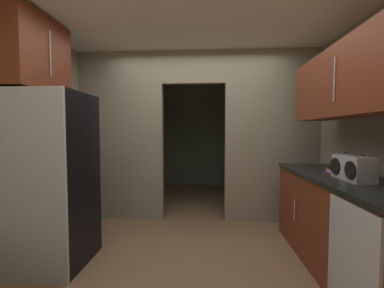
{
  "coord_description": "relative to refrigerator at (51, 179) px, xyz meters",
  "views": [
    {
      "loc": [
        0.16,
        -2.26,
        1.36
      ],
      "look_at": [
        -0.03,
        0.86,
        1.2
      ],
      "focal_mm": 22.46,
      "sensor_mm": 36.0,
      "label": 1
    }
  ],
  "objects": [
    {
      "name": "ground",
      "position": [
        1.43,
        -0.07,
        -0.88
      ],
      "size": [
        20.0,
        20.0,
        0.0
      ],
      "primitive_type": "plane",
      "color": "brown"
    },
    {
      "name": "kitchen_overhead_slab",
      "position": [
        1.43,
        0.36,
        1.73
      ],
      "size": [
        4.05,
        6.84,
        0.06
      ],
      "primitive_type": "cube",
      "color": "silver"
    },
    {
      "name": "kitchen_partition",
      "position": [
        1.44,
        1.35,
        0.48
      ],
      "size": [
        3.65,
        0.12,
        2.58
      ],
      "color": "gray",
      "rests_on": "ground"
    },
    {
      "name": "adjoining_room_shell",
      "position": [
        1.43,
        3.09,
        0.41
      ],
      "size": [
        3.65,
        2.49,
        2.58
      ],
      "color": "slate",
      "rests_on": "ground"
    },
    {
      "name": "refrigerator",
      "position": [
        0.0,
        0.0,
        0.0
      ],
      "size": [
        0.73,
        0.71,
        1.75
      ],
      "color": "black",
      "rests_on": "ground"
    },
    {
      "name": "lower_cabinet_run",
      "position": [
        2.91,
        -0.08,
        -0.41
      ],
      "size": [
        0.69,
        2.12,
        0.93
      ],
      "color": "maroon",
      "rests_on": "ground"
    },
    {
      "name": "dishwasher",
      "position": [
        2.58,
        -0.67,
        -0.44
      ],
      "size": [
        0.02,
        0.56,
        0.87
      ],
      "color": "#B7BABC",
      "rests_on": "ground"
    },
    {
      "name": "upper_cabinet_counterside",
      "position": [
        2.91,
        -0.08,
        0.95
      ],
      "size": [
        0.36,
        1.91,
        0.66
      ],
      "color": "maroon"
    },
    {
      "name": "upper_cabinet_fridgeside",
      "position": [
        -0.21,
        0.1,
        1.29
      ],
      "size": [
        0.36,
        0.8,
        0.78
      ],
      "color": "maroon"
    },
    {
      "name": "boombox",
      "position": [
        2.88,
        -0.14,
        0.17
      ],
      "size": [
        0.18,
        0.39,
        0.24
      ],
      "color": "#B2B2B7",
      "rests_on": "lower_cabinet_run"
    },
    {
      "name": "book_stack",
      "position": [
        2.9,
        0.2,
        0.09
      ],
      "size": [
        0.14,
        0.17,
        0.07
      ],
      "color": "#8C3893",
      "rests_on": "lower_cabinet_run"
    }
  ]
}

